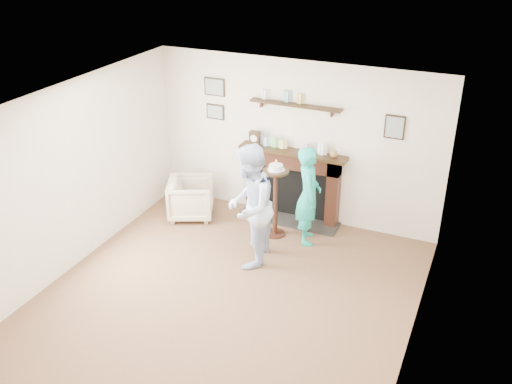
% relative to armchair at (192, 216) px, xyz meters
% --- Properties ---
extents(ground, '(5.00, 5.00, 0.00)m').
position_rel_armchair_xyz_m(ground, '(1.47, -1.80, 0.00)').
color(ground, brown).
rests_on(ground, ground).
extents(room_shell, '(4.54, 5.02, 2.52)m').
position_rel_armchair_xyz_m(room_shell, '(1.47, -1.11, 1.62)').
color(room_shell, '#F1E5CC').
rests_on(room_shell, ground).
extents(armchair, '(0.91, 0.90, 0.63)m').
position_rel_armchair_xyz_m(armchair, '(0.00, 0.00, 0.00)').
color(armchair, tan).
rests_on(armchair, ground).
extents(man, '(0.79, 0.94, 1.73)m').
position_rel_armchair_xyz_m(man, '(1.39, -0.84, 0.00)').
color(man, '#ADC4D9').
rests_on(man, ground).
extents(woman, '(0.53, 0.63, 1.48)m').
position_rel_armchair_xyz_m(woman, '(1.93, 0.03, 0.00)').
color(woman, '#21A8C0').
rests_on(woman, ground).
extents(pedestal_table, '(0.38, 0.38, 1.22)m').
position_rel_armchair_xyz_m(pedestal_table, '(1.43, 0.00, 0.75)').
color(pedestal_table, black).
rests_on(pedestal_table, ground).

